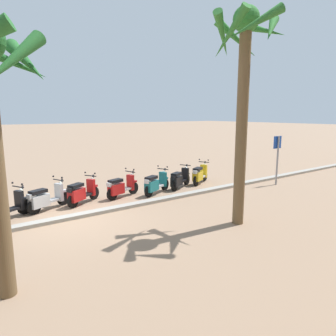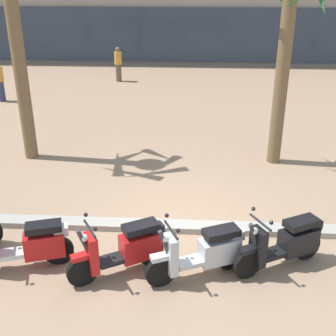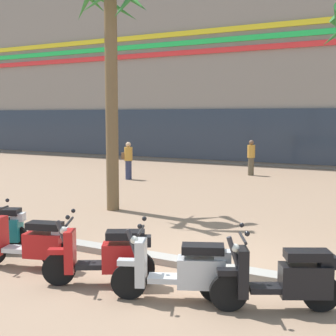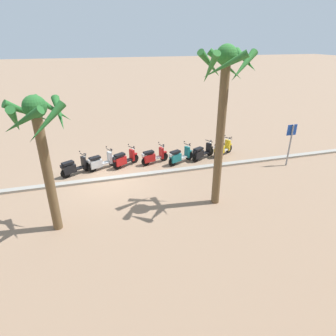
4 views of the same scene
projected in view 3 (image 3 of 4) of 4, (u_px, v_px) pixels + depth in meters
name	position (u px, v px, depth m)	size (l,w,h in m)	color
ground_plane	(200.00, 267.00, 8.28)	(200.00, 200.00, 0.00)	#93755B
curb_strip	(198.00, 265.00, 8.22)	(60.00, 0.36, 0.12)	gray
mall_facade_backdrop	(330.00, 48.00, 29.32)	(59.90, 14.27, 13.70)	gray
scooter_red_mid_rear	(30.00, 243.00, 8.20)	(1.70, 0.77, 1.17)	black
scooter_red_last_in_row	(108.00, 256.00, 7.38)	(1.58, 1.00, 1.17)	black
scooter_silver_mid_centre	(182.00, 270.00, 6.76)	(1.68, 0.90, 1.17)	black
scooter_black_second_in_line	(285.00, 279.00, 6.39)	(1.61, 0.96, 1.17)	black
palm_tree_mid_walkway	(111.00, 35.00, 12.79)	(2.20, 2.22, 6.52)	brown
pedestrian_window_shopping	(251.00, 157.00, 20.85)	(0.34, 0.34, 1.57)	brown
pedestrian_strolling_near_curb	(128.00, 160.00, 19.54)	(0.46, 0.34, 1.56)	#2D3351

